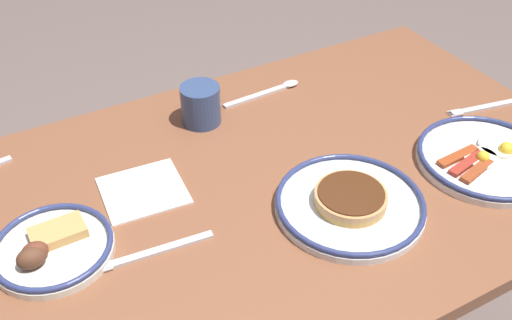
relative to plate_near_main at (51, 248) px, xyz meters
name	(u,v)px	position (x,y,z in m)	size (l,w,h in m)	color
dining_table	(281,222)	(-0.44, 0.01, -0.14)	(1.26, 0.79, 0.74)	brown
plate_near_main	(51,248)	(0.00, 0.00, 0.00)	(0.20, 0.20, 0.05)	silver
plate_center_pancakes	(350,203)	(-0.50, 0.15, 0.00)	(0.27, 0.27, 0.04)	white
plate_far_companion	(486,158)	(-0.81, 0.17, 0.00)	(0.27, 0.27, 0.04)	silver
coffee_mug	(201,104)	(-0.38, -0.23, 0.03)	(0.11, 0.09, 0.09)	#334772
paper_napkin	(143,191)	(-0.19, -0.08, -0.01)	(0.15, 0.14, 0.00)	white
fork_near	(153,252)	(-0.15, 0.08, -0.01)	(0.21, 0.04, 0.01)	silver
fork_far	(485,107)	(-0.95, 0.03, -0.01)	(0.19, 0.05, 0.01)	silver
tea_spoon	(272,90)	(-0.57, -0.26, -0.01)	(0.20, 0.03, 0.01)	silver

